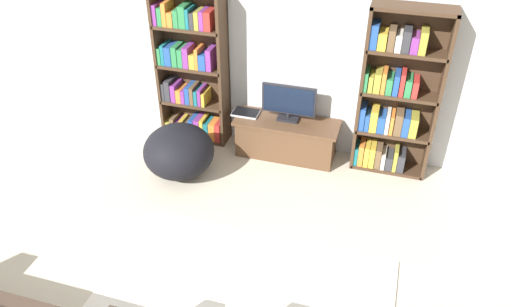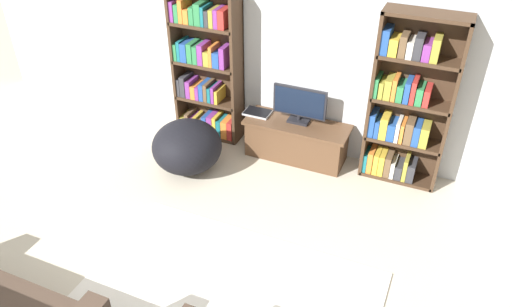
{
  "view_description": "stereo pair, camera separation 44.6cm",
  "coord_description": "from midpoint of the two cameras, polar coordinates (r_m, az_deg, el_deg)",
  "views": [
    {
      "loc": [
        1.15,
        -0.86,
        3.35
      ],
      "look_at": [
        0.02,
        2.87,
        0.7
      ],
      "focal_mm": 35.0,
      "sensor_mm": 36.0,
      "label": 1
    },
    {
      "loc": [
        1.57,
        -0.71,
        3.35
      ],
      "look_at": [
        0.02,
        2.87,
        0.7
      ],
      "focal_mm": 35.0,
      "sensor_mm": 36.0,
      "label": 2
    }
  ],
  "objects": [
    {
      "name": "wall_back",
      "position": [
        5.59,
        7.83,
        12.33
      ],
      "size": [
        8.8,
        0.06,
        2.6
      ],
      "color": "silver",
      "rests_on": "ground_plane"
    },
    {
      "name": "bookshelf_left",
      "position": [
        5.97,
        -3.5,
        9.78
      ],
      "size": [
        0.82,
        0.3,
        1.87
      ],
      "color": "#422D1E",
      "rests_on": "ground_plane"
    },
    {
      "name": "bookshelf_right",
      "position": [
        5.43,
        19.11,
        5.15
      ],
      "size": [
        0.82,
        0.3,
        1.87
      ],
      "color": "#422D1E",
      "rests_on": "ground_plane"
    },
    {
      "name": "tv_stand",
      "position": [
        5.81,
        6.84,
        1.45
      ],
      "size": [
        1.2,
        0.44,
        0.46
      ],
      "color": "brown",
      "rests_on": "ground_plane"
    },
    {
      "name": "television",
      "position": [
        5.63,
        7.29,
        5.54
      ],
      "size": [
        0.62,
        0.16,
        0.43
      ],
      "color": "black",
      "rests_on": "tv_stand"
    },
    {
      "name": "laptop",
      "position": [
        5.85,
        2.37,
        4.64
      ],
      "size": [
        0.31,
        0.22,
        0.03
      ],
      "color": "#B7B7BC",
      "rests_on": "tv_stand"
    },
    {
      "name": "area_rug",
      "position": [
        4.37,
        -0.02,
        -15.69
      ],
      "size": [
        2.45,
        1.49,
        0.02
      ],
      "color": "white",
      "rests_on": "ground_plane"
    },
    {
      "name": "beanbag_ottoman",
      "position": [
        5.58,
        -5.63,
        0.72
      ],
      "size": [
        0.78,
        0.78,
        0.58
      ],
      "primitive_type": "ellipsoid",
      "color": "black",
      "rests_on": "ground_plane"
    }
  ]
}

